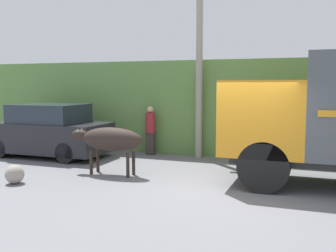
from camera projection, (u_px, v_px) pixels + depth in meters
ground_plane at (237, 192)px, 8.97m from camera, size 60.00×60.00×0.00m
hillside_embankment at (270, 106)px, 14.99m from camera, size 32.00×5.10×3.27m
building_backdrop at (100, 108)px, 16.50m from camera, size 5.14×2.70×2.86m
brown_cow at (110, 140)px, 10.64m from camera, size 2.15×0.64×1.29m
parked_suv at (48, 131)px, 13.36m from camera, size 4.21×1.87×1.79m
pedestrian_on_hill at (150, 128)px, 13.65m from camera, size 0.36×0.36×1.69m
utility_pole at (199, 61)px, 12.93m from camera, size 0.90×0.22×6.17m
roadside_rock at (15, 174)px, 9.72m from camera, size 0.47×0.47×0.47m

